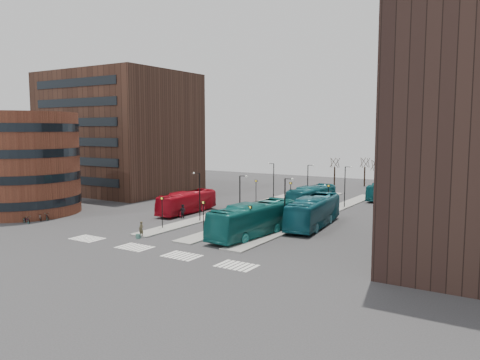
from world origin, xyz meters
The scene contains 23 objects.
ground centered at (0.00, 0.00, 0.00)m, with size 160.00×160.00×0.00m, color #2B2B2E.
island_left centered at (-4.00, 30.00, 0.07)m, with size 2.50×45.00×0.15m, color gray.
island_mid centered at (2.00, 30.00, 0.07)m, with size 2.50×45.00×0.15m, color gray.
island_right centered at (8.00, 30.00, 0.07)m, with size 2.50×45.00×0.15m, color gray.
suitcase centered at (-3.34, 6.90, 0.25)m, with size 0.41×0.32×0.51m, color navy.
red_bus centered at (-8.55, 21.89, 1.53)m, with size 2.56×10.96×3.05m, color #B40D1D.
teal_bus_a centered at (6.50, 14.54, 1.84)m, with size 3.10×13.23×3.68m, color #146866.
teal_bus_b centered at (4.33, 35.58, 1.62)m, with size 2.73×11.65×3.24m, color #155E6B.
teal_bus_c centered at (10.11, 22.73, 1.83)m, with size 3.07×13.13×3.66m, color #166171.
teal_bus_d centered at (11.22, 49.22, 1.47)m, with size 2.46×10.53×2.93m, color #156269.
traveller centered at (-3.64, 7.70, 0.86)m, with size 0.62×0.41×1.71m, color #4C452E.
commuter_a centered at (-6.74, 18.70, 0.91)m, with size 0.88×0.69×1.81m, color black.
commuter_b centered at (2.73, 15.48, 0.83)m, with size 0.97×0.40×1.65m, color black.
commuter_c centered at (4.28, 14.99, 0.88)m, with size 1.13×0.65×1.75m, color black.
bicycle_near centered at (-21.00, 5.55, 0.46)m, with size 0.62×1.77×0.93m, color gray.
bicycle_mid centered at (-21.00, 7.29, 0.48)m, with size 0.45×1.59×0.95m, color gray.
bicycle_far centered at (-21.00, 8.19, 0.49)m, with size 0.65×1.87×0.98m, color gray.
crosswalk_stripes centered at (1.75, 4.00, 0.01)m, with size 22.35×2.40×0.01m.
round_building centered at (-28.00, 10.00, 6.99)m, with size 15.16×15.16×14.00m.
office_block centered at (-34.00, 33.98, 11.00)m, with size 25.00×20.12×22.00m.
sign_poles centered at (1.60, 23.00, 2.41)m, with size 12.45×22.12×3.65m.
lamp_posts centered at (2.64, 28.00, 3.58)m, with size 14.04×20.24×6.12m.
bare_trees centered at (2.67, 62.67, 2.72)m, with size 10.97×8.14×5.90m.
Camera 1 is at (31.95, -29.02, 11.63)m, focal length 35.00 mm.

